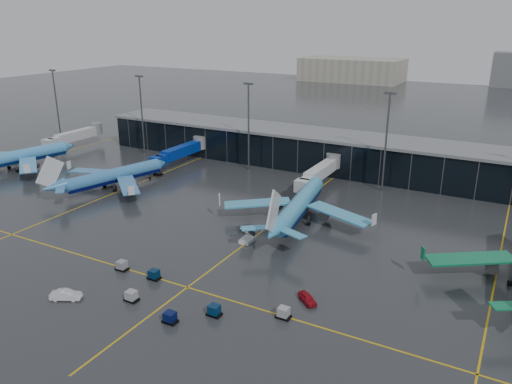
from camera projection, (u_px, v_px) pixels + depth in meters
The scene contains 12 objects.
ground at pixel (191, 242), 100.33m from camera, with size 600.00×600.00×0.00m, color #282B2D.
terminal_pier at pixel (312, 149), 149.90m from camera, with size 142.00×17.00×10.70m.
jet_bridges at pixel (180, 152), 150.33m from camera, with size 94.00×27.50×7.20m.
flood_masts at pixel (313, 131), 134.93m from camera, with size 203.00×0.50×25.50m.
taxi_lines at pixel (260, 233), 104.58m from camera, with size 220.00×120.00×0.02m.
airliner_klm_west at pixel (17, 149), 146.81m from camera, with size 35.12×40.00×12.29m, color #4298DA, non-canonical shape.
airliner_arkefly at pixel (114, 168), 130.29m from camera, with size 32.57×37.10×11.40m, color #397CBC, non-canonical shape.
airliner_klm_near at pixel (300, 194), 109.01m from camera, with size 35.34×40.25×12.37m, color #3E9DCC, non-canonical shape.
baggage_carts at pixel (176, 295), 79.58m from camera, with size 34.09×10.68×1.70m.
mobile_airstair at pixel (247, 238), 100.08m from camera, with size 2.31×3.27×3.45m.
service_van_red at pixel (307, 298), 78.78m from camera, with size 1.68×4.17×1.42m, color #A20C17.
service_van_white at pixel (66, 295), 79.54m from camera, with size 1.72×4.92×1.62m, color silver.
Camera 1 is at (55.39, -73.92, 42.49)m, focal length 35.00 mm.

